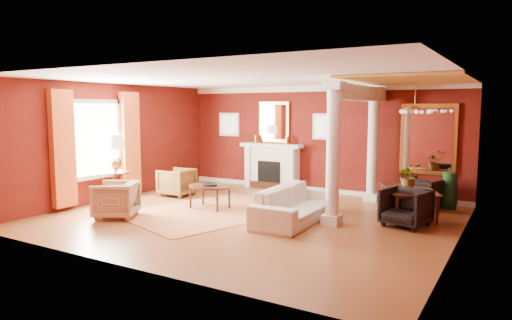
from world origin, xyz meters
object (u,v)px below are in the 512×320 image
Objects in this scene: armchair_stripe at (116,198)px; coffee_table at (210,187)px; sofa at (296,198)px; armchair_leopard at (177,181)px; dining_table at (410,194)px; side_table at (115,157)px.

armchair_stripe is 2.08m from coffee_table.
armchair_stripe is (-3.38, -1.64, -0.05)m from sofa.
coffee_table is (1.68, -0.82, 0.10)m from armchair_leopard.
sofa is 2.53m from dining_table.
armchair_leopard is at bearing 75.88° from sofa.
armchair_stripe is 0.50× the size of dining_table.
armchair_leopard is 0.48× the size of side_table.
sofa reaches higher than armchair_leopard.
coffee_table is at bearing 17.17° from side_table.
armchair_leopard is at bearing 161.77° from armchair_stripe.
dining_table is (1.88, 1.69, 0.00)m from sofa.
side_table reaches higher than sofa.
sofa is 3.98m from armchair_leopard.
side_table is 6.80m from dining_table.
armchair_stripe is 6.24m from dining_table.
side_table is at bearing 85.61° from dining_table.
sofa reaches higher than coffee_table.
dining_table is (5.76, 0.81, 0.08)m from armchair_leopard.
sofa is 2.25× the size of coffee_table.
coffee_table is 4.40m from dining_table.
armchair_leopard is (-3.88, 0.88, -0.07)m from sofa.
sofa is 3.76m from armchair_stripe.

